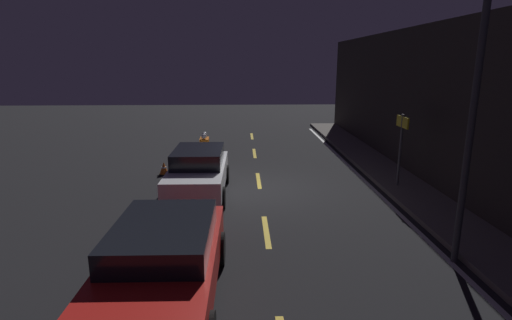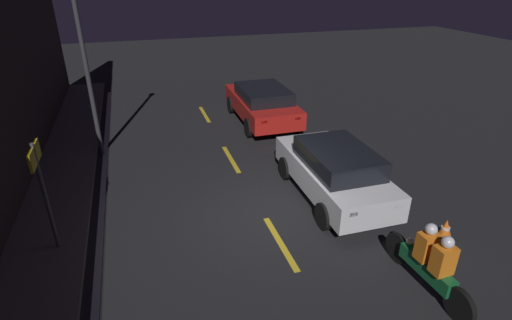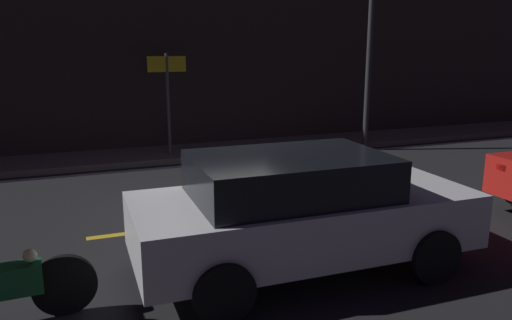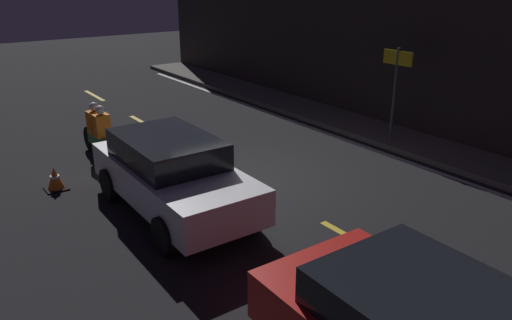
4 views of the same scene
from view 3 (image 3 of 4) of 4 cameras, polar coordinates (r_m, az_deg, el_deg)
The scene contains 9 objects.
ground_plane at distance 7.97m, azimuth -4.25°, elevation -7.07°, with size 56.00×56.00×0.00m, color black.
raised_curb at distance 12.58m, azimuth -10.70°, elevation 0.60°, with size 28.00×1.66×0.14m.
building_front at distance 13.26m, azimuth -11.98°, elevation 12.80°, with size 28.00×0.30×5.48m.
lane_dash_c at distance 7.76m, azimuth -11.40°, elevation -7.83°, with size 2.00×0.14×0.01m.
lane_dash_d at distance 9.51m, azimuth 16.46°, elevation -4.20°, with size 2.00×0.14×0.01m.
lane_solid_kerb at distance 11.56m, azimuth -9.72°, elevation -0.80°, with size 25.20×0.14×0.01m.
sedan_white at distance 6.09m, azimuth 5.13°, elevation -5.67°, with size 4.15×1.88×1.47m.
shop_sign at distance 12.08m, azimuth -10.09°, elevation 8.55°, with size 0.90×0.08×2.40m.
street_lamp at distance 13.33m, azimuth 12.98°, elevation 14.90°, with size 0.28×0.28×5.76m.
Camera 3 is at (-2.10, -7.18, 2.74)m, focal length 35.00 mm.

